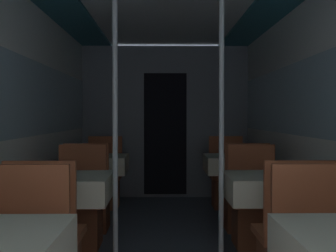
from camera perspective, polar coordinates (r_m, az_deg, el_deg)
wall_left at (r=4.20m, az=-17.55°, el=0.44°), size 0.05×8.43×2.27m
wall_right at (r=4.23m, az=17.39°, el=0.44°), size 0.05×8.43×2.27m
bulkhead_far at (r=7.06m, az=-0.34°, el=0.49°), size 2.48×0.09×2.27m
dining_table_left_1 at (r=3.89m, az=-12.35°, el=-7.56°), size 0.72×0.72×0.75m
chair_left_far_1 at (r=4.56m, az=-10.72°, el=-10.73°), size 0.46×0.46×0.95m
support_pole_left_1 at (r=3.79m, az=-6.46°, el=-0.16°), size 0.04×0.04×2.27m
dining_table_left_2 at (r=5.69m, az=-8.64°, el=-4.74°), size 0.72×0.72×0.75m
chair_left_near_2 at (r=5.12m, az=-9.59°, el=-9.40°), size 0.46×0.46×0.95m
chair_left_far_2 at (r=6.35m, az=-7.85°, el=-7.31°), size 0.46×0.46×0.95m
dining_table_right_1 at (r=3.92m, az=12.36°, el=-7.51°), size 0.72×0.72×0.75m
chair_right_far_1 at (r=4.58m, az=10.53°, el=-10.68°), size 0.46×0.46×0.95m
support_pole_right_1 at (r=3.80m, az=6.53°, el=-0.16°), size 0.04×0.04×2.27m
dining_table_right_2 at (r=5.70m, az=8.16°, el=-4.72°), size 0.72×0.72×0.75m
chair_right_near_2 at (r=5.14m, az=9.25°, el=-9.36°), size 0.46×0.46×0.95m
chair_right_far_2 at (r=6.36m, az=7.27°, el=-7.29°), size 0.46×0.46×0.95m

